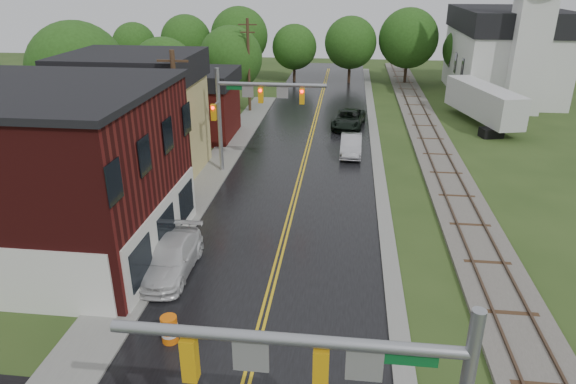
% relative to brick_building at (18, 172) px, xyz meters
% --- Properties ---
extents(main_road, '(10.00, 90.00, 0.02)m').
position_rel_brick_building_xyz_m(main_road, '(12.48, 15.00, -4.15)').
color(main_road, black).
rests_on(main_road, ground).
extents(curb_right, '(0.80, 70.00, 0.12)m').
position_rel_brick_building_xyz_m(curb_right, '(17.88, 20.00, -4.15)').
color(curb_right, gray).
rests_on(curb_right, ground).
extents(sidewalk_left, '(2.40, 50.00, 0.12)m').
position_rel_brick_building_xyz_m(sidewalk_left, '(6.28, 10.00, -4.15)').
color(sidewalk_left, gray).
rests_on(sidewalk_left, ground).
extents(brick_building, '(14.30, 10.30, 8.30)m').
position_rel_brick_building_xyz_m(brick_building, '(0.00, 0.00, 0.00)').
color(brick_building, '#47100F').
rests_on(brick_building, ground).
extents(yellow_house, '(8.00, 7.00, 6.40)m').
position_rel_brick_building_xyz_m(yellow_house, '(1.48, 11.00, -0.95)').
color(yellow_house, tan).
rests_on(yellow_house, ground).
extents(darkred_building, '(7.00, 6.00, 4.40)m').
position_rel_brick_building_xyz_m(darkred_building, '(2.48, 20.00, -1.95)').
color(darkred_building, '#3F0F0C').
rests_on(darkred_building, ground).
extents(church, '(10.40, 18.40, 20.00)m').
position_rel_brick_building_xyz_m(church, '(32.48, 38.74, 1.68)').
color(church, silver).
rests_on(church, ground).
extents(railroad, '(3.20, 80.00, 0.30)m').
position_rel_brick_building_xyz_m(railroad, '(22.48, 20.00, -4.05)').
color(railroad, '#59544C').
rests_on(railroad, ground).
extents(traffic_signal_far, '(7.34, 0.43, 7.20)m').
position_rel_brick_building_xyz_m(traffic_signal_far, '(9.01, 12.00, 0.82)').
color(traffic_signal_far, gray).
rests_on(traffic_signal_far, ground).
extents(utility_pole_b, '(1.80, 0.28, 9.00)m').
position_rel_brick_building_xyz_m(utility_pole_b, '(5.68, 7.00, 0.57)').
color(utility_pole_b, '#382616').
rests_on(utility_pole_b, ground).
extents(utility_pole_c, '(1.80, 0.28, 9.00)m').
position_rel_brick_building_xyz_m(utility_pole_c, '(5.68, 29.00, 0.57)').
color(utility_pole_c, '#382616').
rests_on(utility_pole_c, ground).
extents(tree_left_b, '(7.60, 7.60, 9.69)m').
position_rel_brick_building_xyz_m(tree_left_b, '(-5.36, 16.90, 1.57)').
color(tree_left_b, black).
rests_on(tree_left_b, ground).
extents(tree_left_c, '(6.00, 6.00, 7.65)m').
position_rel_brick_building_xyz_m(tree_left_c, '(-1.36, 24.90, 0.36)').
color(tree_left_c, black).
rests_on(tree_left_c, ground).
extents(tree_left_e, '(6.40, 6.40, 8.16)m').
position_rel_brick_building_xyz_m(tree_left_e, '(3.64, 30.90, 0.66)').
color(tree_left_e, black).
rests_on(tree_left_e, ground).
extents(suv_dark, '(3.29, 5.84, 1.54)m').
position_rel_brick_building_xyz_m(suv_dark, '(15.64, 24.25, -3.38)').
color(suv_dark, black).
rests_on(suv_dark, ground).
extents(sedan_silver, '(1.63, 4.53, 1.49)m').
position_rel_brick_building_xyz_m(sedan_silver, '(15.89, 16.70, -3.41)').
color(sedan_silver, '#AAA9AE').
rests_on(sedan_silver, ground).
extents(pickup_white, '(2.13, 5.18, 1.50)m').
position_rel_brick_building_xyz_m(pickup_white, '(7.68, -1.34, -3.40)').
color(pickup_white, silver).
rests_on(pickup_white, ground).
extents(semi_trailer, '(5.03, 11.20, 3.54)m').
position_rel_brick_building_xyz_m(semi_trailer, '(27.75, 26.70, -2.02)').
color(semi_trailer, black).
rests_on(semi_trailer, ground).
extents(construction_barrel, '(0.68, 0.68, 1.11)m').
position_rel_brick_building_xyz_m(construction_barrel, '(9.22, -6.09, -3.60)').
color(construction_barrel, orange).
rests_on(construction_barrel, ground).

